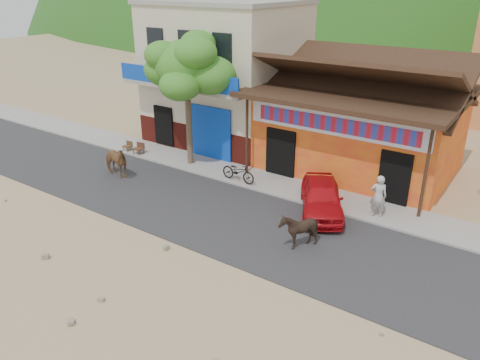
# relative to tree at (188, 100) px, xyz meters

# --- Properties ---
(ground) EXTENTS (120.00, 120.00, 0.00)m
(ground) POSITION_rel_tree_xyz_m (4.60, -5.80, -3.12)
(ground) COLOR #9E825B
(ground) RESTS_ON ground
(road) EXTENTS (60.00, 5.00, 0.04)m
(road) POSITION_rel_tree_xyz_m (4.60, -3.30, -3.10)
(road) COLOR #28282B
(road) RESTS_ON ground
(sidewalk) EXTENTS (60.00, 2.00, 0.12)m
(sidewalk) POSITION_rel_tree_xyz_m (4.60, 0.20, -3.06)
(sidewalk) COLOR gray
(sidewalk) RESTS_ON ground
(dance_club) EXTENTS (8.00, 6.00, 3.60)m
(dance_club) POSITION_rel_tree_xyz_m (6.60, 4.20, -1.32)
(dance_club) COLOR orange
(dance_club) RESTS_ON ground
(cafe_building) EXTENTS (7.00, 6.00, 7.00)m
(cafe_building) POSITION_rel_tree_xyz_m (-0.90, 4.20, 0.38)
(cafe_building) COLOR beige
(cafe_building) RESTS_ON ground
(tree) EXTENTS (3.00, 3.00, 6.00)m
(tree) POSITION_rel_tree_xyz_m (0.00, 0.00, 0.00)
(tree) COLOR #2D721E
(tree) RESTS_ON sidewalk
(cow_tan) EXTENTS (1.75, 0.92, 1.43)m
(cow_tan) POSITION_rel_tree_xyz_m (-1.82, -2.99, -2.37)
(cow_tan) COLOR brown
(cow_tan) RESTS_ON road
(cow_dark) EXTENTS (1.37, 1.28, 1.26)m
(cow_dark) POSITION_rel_tree_xyz_m (7.69, -3.70, -2.45)
(cow_dark) COLOR black
(cow_dark) RESTS_ON road
(red_car) EXTENTS (3.09, 3.95, 1.26)m
(red_car) POSITION_rel_tree_xyz_m (7.23, -1.00, -2.45)
(red_car) COLOR red
(red_car) RESTS_ON road
(scooter) EXTENTS (1.71, 0.69, 0.88)m
(scooter) POSITION_rel_tree_xyz_m (3.10, -0.50, -2.56)
(scooter) COLOR black
(scooter) RESTS_ON sidewalk
(pedestrian) EXTENTS (0.69, 0.58, 1.61)m
(pedestrian) POSITION_rel_tree_xyz_m (9.10, -0.25, -2.20)
(pedestrian) COLOR beige
(pedestrian) RESTS_ON sidewalk
(cafe_chair_left) EXTENTS (0.40, 0.40, 0.83)m
(cafe_chair_left) POSITION_rel_tree_xyz_m (-3.78, -0.47, -2.58)
(cafe_chair_left) COLOR #4E341A
(cafe_chair_left) RESTS_ON sidewalk
(cafe_chair_right) EXTENTS (0.51, 0.51, 0.99)m
(cafe_chair_right) POSITION_rel_tree_xyz_m (-2.95, -0.50, -2.51)
(cafe_chair_right) COLOR #442616
(cafe_chair_right) RESTS_ON sidewalk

